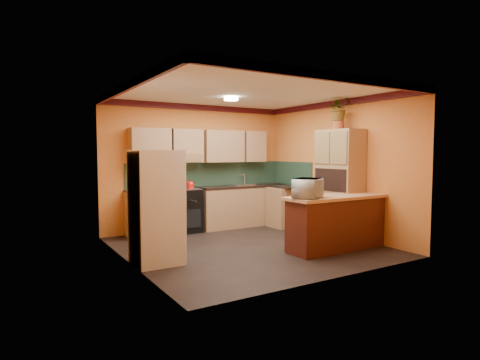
% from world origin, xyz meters
% --- Properties ---
extents(room_shell, '(4.24, 4.24, 2.72)m').
position_xyz_m(room_shell, '(0.02, 0.28, 2.09)').
color(room_shell, black).
rests_on(room_shell, ground).
extents(base_cabinets_back, '(3.65, 0.60, 0.88)m').
position_xyz_m(base_cabinets_back, '(0.20, 1.80, 0.44)').
color(base_cabinets_back, tan).
rests_on(base_cabinets_back, ground).
extents(countertop_back, '(3.65, 0.62, 0.04)m').
position_xyz_m(countertop_back, '(0.20, 1.80, 0.90)').
color(countertop_back, black).
rests_on(countertop_back, base_cabinets_back).
extents(stove, '(0.58, 0.58, 0.91)m').
position_xyz_m(stove, '(-0.42, 1.80, 0.46)').
color(stove, black).
rests_on(stove, ground).
extents(kettle, '(0.22, 0.22, 0.18)m').
position_xyz_m(kettle, '(-0.32, 1.75, 1.00)').
color(kettle, red).
rests_on(kettle, stove).
extents(sink, '(0.48, 0.40, 0.03)m').
position_xyz_m(sink, '(0.98, 1.80, 0.94)').
color(sink, silver).
rests_on(sink, countertop_back).
extents(base_cabinets_right, '(0.60, 0.80, 0.88)m').
position_xyz_m(base_cabinets_right, '(1.80, 1.18, 0.44)').
color(base_cabinets_right, tan).
rests_on(base_cabinets_right, ground).
extents(countertop_right, '(0.62, 0.80, 0.04)m').
position_xyz_m(countertop_right, '(1.80, 1.18, 0.90)').
color(countertop_right, black).
rests_on(countertop_right, base_cabinets_right).
extents(fridge, '(0.68, 0.66, 1.70)m').
position_xyz_m(fridge, '(-1.75, -0.18, 0.85)').
color(fridge, silver).
rests_on(fridge, ground).
extents(pantry, '(0.48, 0.90, 2.10)m').
position_xyz_m(pantry, '(1.85, -0.35, 1.05)').
color(pantry, tan).
rests_on(pantry, ground).
extents(fern_pot, '(0.22, 0.22, 0.16)m').
position_xyz_m(fern_pot, '(1.85, -0.30, 2.18)').
color(fern_pot, '#A74B28').
rests_on(fern_pot, pantry).
extents(fern, '(0.44, 0.38, 0.48)m').
position_xyz_m(fern, '(1.85, -0.30, 2.50)').
color(fern, tan).
rests_on(fern, fern_pot).
extents(breakfast_bar, '(1.80, 0.55, 0.88)m').
position_xyz_m(breakfast_bar, '(1.18, -0.95, 0.44)').
color(breakfast_bar, '#542613').
rests_on(breakfast_bar, ground).
extents(bar_top, '(1.90, 0.65, 0.05)m').
position_xyz_m(bar_top, '(1.18, -0.95, 0.91)').
color(bar_top, tan).
rests_on(bar_top, breakfast_bar).
extents(microwave, '(0.69, 0.64, 0.32)m').
position_xyz_m(microwave, '(0.54, -0.95, 1.09)').
color(microwave, silver).
rests_on(microwave, bar_top).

